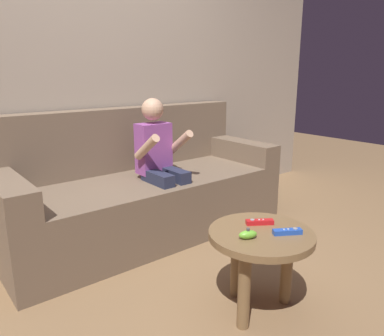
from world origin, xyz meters
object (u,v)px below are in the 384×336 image
coffee_table (259,247)px  game_remote_red_near_edge (260,222)px  person_seated_on_couch (161,161)px  game_remote_blue_far_corner (287,232)px  nunchuk_lime (248,234)px  couch (143,192)px

coffee_table → game_remote_red_near_edge: size_ratio=3.78×
person_seated_on_couch → game_remote_red_near_edge: size_ratio=7.38×
game_remote_red_near_edge → game_remote_blue_far_corner: (0.01, -0.16, 0.00)m
game_remote_blue_far_corner → nunchuk_lime: bearing=155.1°
person_seated_on_couch → game_remote_blue_far_corner: bearing=-91.7°
person_seated_on_couch → nunchuk_lime: size_ratio=10.05×
coffee_table → game_remote_blue_far_corner: game_remote_blue_far_corner is taller
couch → nunchuk_lime: (-0.17, -1.21, 0.14)m
couch → game_remote_blue_far_corner: 1.31m
couch → game_remote_red_near_edge: bearing=-90.0°
person_seated_on_couch → coffee_table: 1.04m
game_remote_red_near_edge → couch: bearing=90.0°
game_remote_red_near_edge → coffee_table: bearing=-136.5°
game_remote_red_near_edge → game_remote_blue_far_corner: bearing=-85.2°
game_remote_red_near_edge → person_seated_on_couch: bearing=87.2°
person_seated_on_couch → nunchuk_lime: person_seated_on_couch is taller
game_remote_blue_far_corner → coffee_table: bearing=126.4°
game_remote_blue_far_corner → couch: bearing=90.6°
couch → person_seated_on_couch: 0.33m
coffee_table → nunchuk_lime: bearing=-170.5°
coffee_table → game_remote_blue_far_corner: bearing=-53.6°
nunchuk_lime → game_remote_blue_far_corner: size_ratio=0.72×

